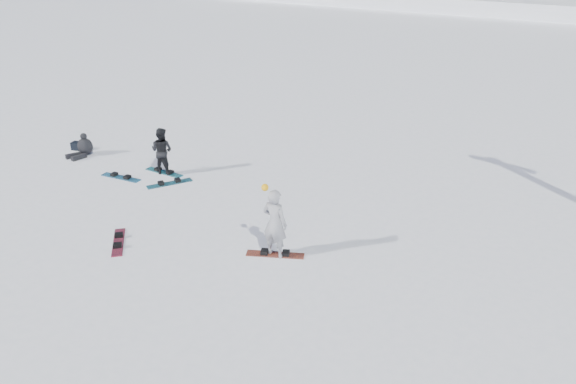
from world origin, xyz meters
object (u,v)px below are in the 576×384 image
(gear_bag, at_px, (78,146))
(snowboard_loose_b, at_px, (118,242))
(snowboard_loose_c, at_px, (121,177))
(seated_rider, at_px, (84,147))
(snowboarder_man, at_px, (162,151))
(snowboard_loose_a, at_px, (170,183))
(snowboarder_woman, at_px, (275,223))

(gear_bag, xyz_separation_m, snowboard_loose_b, (6.76, -4.13, -0.14))
(snowboard_loose_c, xyz_separation_m, snowboard_loose_b, (3.29, -3.10, 0.00))
(seated_rider, xyz_separation_m, snowboard_loose_b, (6.06, -3.88, -0.31))
(snowboarder_man, xyz_separation_m, snowboard_loose_a, (0.82, -0.60, -0.80))
(gear_bag, height_order, snowboard_loose_a, gear_bag)
(snowboarder_man, height_order, snowboard_loose_a, snowboarder_man)
(seated_rider, bearing_deg, snowboard_loose_c, -0.54)
(snowboard_loose_a, bearing_deg, snowboard_loose_b, -126.47)
(seated_rider, relative_size, snowboard_loose_c, 0.71)
(gear_bag, distance_m, snowboard_loose_c, 3.62)
(snowboarder_woman, relative_size, snowboard_loose_b, 1.34)
(snowboarder_woman, bearing_deg, seated_rider, -14.00)
(seated_rider, relative_size, snowboard_loose_b, 0.71)
(snowboard_loose_c, bearing_deg, snowboarder_man, 43.09)
(seated_rider, bearing_deg, snowboarder_woman, 3.03)
(snowboarder_man, xyz_separation_m, snowboard_loose_b, (2.37, -4.21, -0.80))
(snowboard_loose_b, bearing_deg, snowboard_loose_c, -177.50)
(seated_rider, xyz_separation_m, snowboard_loose_c, (2.77, -0.78, -0.31))
(snowboarder_woman, xyz_separation_m, snowboard_loose_a, (-5.46, 1.89, -0.92))
(snowboard_loose_a, distance_m, snowboard_loose_b, 3.93)
(snowboarder_woman, distance_m, gear_bag, 10.97)
(snowboarder_woman, height_order, snowboard_loose_a, snowboarder_woman)
(seated_rider, xyz_separation_m, gear_bag, (-0.70, 0.25, -0.18))
(snowboarder_man, bearing_deg, snowboard_loose_c, 38.87)
(gear_bag, distance_m, snowboard_loose_a, 5.24)
(gear_bag, bearing_deg, snowboard_loose_a, -5.72)
(seated_rider, height_order, snowboard_loose_b, seated_rider)
(snowboarder_woman, bearing_deg, gear_bag, -14.53)
(snowboard_loose_a, height_order, snowboard_loose_c, same)
(snowboarder_man, bearing_deg, gear_bag, -10.46)
(snowboarder_man, relative_size, snowboard_loose_b, 1.08)
(snowboarder_woman, bearing_deg, snowboard_loose_b, 21.98)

